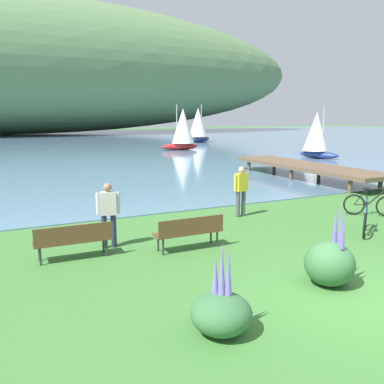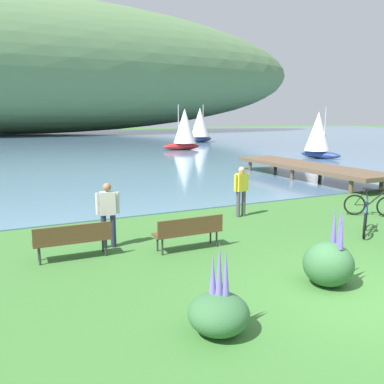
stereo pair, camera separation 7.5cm
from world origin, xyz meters
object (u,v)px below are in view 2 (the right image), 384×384
object	(u,v)px
bicycle_leaning_near_bench	(365,220)
bicycle_beside_path	(371,205)
person_on_the_grass	(108,211)
person_at_shoreline	(241,188)
sailboat_toward_hillside	(318,134)
sailboat_far_off	(200,125)
sailboat_mid_bay	(184,129)
park_bench_near_camera	(189,230)
park_bench_further_along	(72,238)

from	to	relation	value
bicycle_leaning_near_bench	bicycle_beside_path	xyz separation A→B (m)	(1.89, 1.45, 0.00)
person_on_the_grass	bicycle_leaning_near_bench	bearing A→B (deg)	-15.59
person_at_shoreline	bicycle_leaning_near_bench	bearing A→B (deg)	-56.84
bicycle_beside_path	sailboat_toward_hillside	distance (m)	19.11
sailboat_far_off	sailboat_mid_bay	bearing A→B (deg)	-124.46
person_at_shoreline	sailboat_mid_bay	world-z (taller)	sailboat_mid_bay
sailboat_toward_hillside	sailboat_far_off	world-z (taller)	sailboat_far_off
sailboat_toward_hillside	park_bench_near_camera	bearing A→B (deg)	-139.65
bicycle_leaning_near_bench	sailboat_mid_bay	xyz separation A→B (m)	(7.16, 28.40, 1.69)
park_bench_near_camera	sailboat_toward_hillside	distance (m)	24.44
sailboat_far_off	person_at_shoreline	bearing A→B (deg)	-114.60
bicycle_beside_path	sailboat_far_off	size ratio (longest dim) A/B	0.30
park_bench_further_along	bicycle_beside_path	distance (m)	9.96
park_bench_further_along	person_on_the_grass	size ratio (longest dim) A/B	1.06
person_at_shoreline	sailboat_far_off	bearing A→B (deg)	65.40
bicycle_beside_path	sailboat_toward_hillside	size ratio (longest dim) A/B	0.35
bicycle_beside_path	sailboat_toward_hillside	bearing A→B (deg)	53.08
park_bench_near_camera	person_on_the_grass	distance (m)	2.15
park_bench_further_along	sailboat_toward_hillside	world-z (taller)	sailboat_toward_hillside
bicycle_leaning_near_bench	bicycle_beside_path	distance (m)	2.38
park_bench_further_along	sailboat_mid_bay	world-z (taller)	sailboat_mid_bay
sailboat_far_off	sailboat_toward_hillside	bearing A→B (deg)	-90.80
park_bench_near_camera	sailboat_far_off	world-z (taller)	sailboat_far_off
park_bench_further_along	sailboat_far_off	xyz separation A→B (m)	(21.70, 36.38, 1.69)
bicycle_leaning_near_bench	person_on_the_grass	xyz separation A→B (m)	(-7.07, 1.97, 0.58)
park_bench_near_camera	bicycle_beside_path	size ratio (longest dim) A/B	1.31
sailboat_mid_bay	sailboat_toward_hillside	distance (m)	13.25
person_on_the_grass	sailboat_toward_hillside	size ratio (longest dim) A/B	0.43
park_bench_near_camera	sailboat_toward_hillside	xyz separation A→B (m)	(18.60, 15.80, 1.38)
park_bench_near_camera	bicycle_beside_path	bearing A→B (deg)	4.55
park_bench_further_along	bicycle_beside_path	size ratio (longest dim) A/B	1.31
sailboat_toward_hillside	bicycle_beside_path	bearing A→B (deg)	-126.92
park_bench_near_camera	person_on_the_grass	xyz separation A→B (m)	(-1.80, 1.09, 0.46)
bicycle_leaning_near_bench	person_at_shoreline	world-z (taller)	person_at_shoreline
person_at_shoreline	bicycle_beside_path	bearing A→B (deg)	-24.74
person_on_the_grass	sailboat_mid_bay	world-z (taller)	sailboat_mid_bay
bicycle_leaning_near_bench	sailboat_far_off	size ratio (longest dim) A/B	0.30
park_bench_further_along	bicycle_leaning_near_bench	world-z (taller)	bicycle_leaning_near_bench
person_on_the_grass	sailboat_mid_bay	size ratio (longest dim) A/B	0.39
bicycle_beside_path	person_at_shoreline	size ratio (longest dim) A/B	0.81
park_bench_further_along	sailboat_mid_bay	distance (m)	31.01
bicycle_leaning_near_bench	sailboat_far_off	distance (m)	40.24
bicycle_beside_path	person_on_the_grass	distance (m)	8.99
person_on_the_grass	sailboat_far_off	size ratio (longest dim) A/B	0.37
sailboat_toward_hillside	sailboat_far_off	distance (m)	21.14
bicycle_leaning_near_bench	sailboat_mid_bay	bearing A→B (deg)	75.85
bicycle_beside_path	sailboat_far_off	world-z (taller)	sailboat_far_off
park_bench_near_camera	sailboat_mid_bay	xyz separation A→B (m)	(12.43, 27.53, 1.56)
park_bench_further_along	bicycle_leaning_near_bench	xyz separation A→B (m)	(8.07, -1.44, -0.12)
park_bench_further_along	bicycle_leaning_near_bench	bearing A→B (deg)	-10.11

